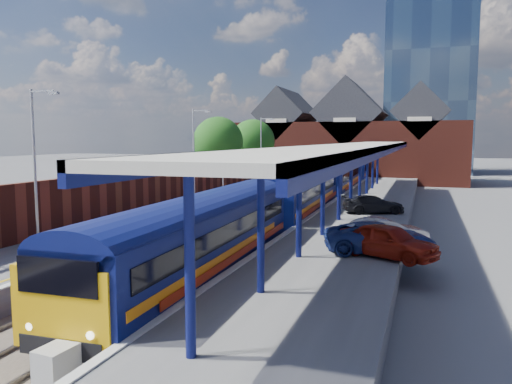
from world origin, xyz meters
TOP-DOWN VIEW (x-y plane):
  - ground at (0.00, 30.00)m, footprint 240.00×240.00m
  - ballast_bed at (0.00, 20.00)m, footprint 6.00×76.00m
  - rails at (0.00, 20.00)m, footprint 4.51×76.00m
  - left_platform at (-5.50, 20.00)m, footprint 5.00×76.00m
  - right_platform at (6.00, 20.00)m, footprint 6.00×76.00m
  - coping_left at (-3.15, 20.00)m, footprint 0.30×76.00m
  - coping_right at (3.15, 20.00)m, footprint 0.30×76.00m
  - yellow_line at (-3.75, 20.00)m, footprint 0.14×76.00m
  - train at (1.49, 30.73)m, footprint 3.19×65.96m
  - canopy at (5.48, 21.95)m, footprint 4.50×52.00m
  - lamp_post_b at (-6.36, 6.00)m, footprint 1.48×0.18m
  - lamp_post_c at (-6.36, 22.00)m, footprint 1.48×0.18m
  - lamp_post_d at (-6.36, 38.00)m, footprint 1.48×0.18m
  - platform_sign at (-5.00, 24.00)m, footprint 0.55×0.08m
  - brick_wall at (-8.10, 13.54)m, footprint 0.35×50.00m
  - station_building at (0.00, 58.00)m, footprint 30.00×12.12m
  - glass_tower at (10.00, 80.00)m, footprint 14.20×14.20m
  - tree_near at (-10.35, 35.91)m, footprint 5.20×5.20m
  - tree_far at (-9.35, 43.91)m, footprint 5.20×5.20m
  - parked_car_red at (8.50, 9.06)m, footprint 4.43×3.31m
  - parked_car_silver at (8.19, 11.28)m, footprint 4.09×2.86m
  - parked_car_dark at (6.71, 21.42)m, footprint 4.30×2.98m
  - parked_car_blue at (8.06, 9.93)m, footprint 5.12×3.46m
  - relay_cabinet at (1.76, -2.54)m, footprint 0.78×0.96m

SIDE VIEW (x-z plane):
  - ground at x=0.00m, z-range 0.00..0.00m
  - ballast_bed at x=0.00m, z-range 0.00..0.06m
  - rails at x=0.00m, z-range 0.05..0.19m
  - left_platform at x=-5.50m, z-range 0.00..1.00m
  - right_platform at x=6.00m, z-range 0.00..1.00m
  - relay_cabinet at x=1.76m, z-range 0.00..1.00m
  - yellow_line at x=-3.75m, z-range 1.00..1.01m
  - coping_left at x=-3.15m, z-range 1.00..1.05m
  - coping_right at x=3.15m, z-range 1.00..1.05m
  - parked_car_dark at x=6.71m, z-range 1.00..2.16m
  - parked_car_silver at x=8.19m, z-range 1.00..2.28m
  - parked_car_blue at x=8.06m, z-range 1.00..2.30m
  - parked_car_red at x=8.50m, z-range 1.00..2.40m
  - train at x=1.49m, z-range 0.40..3.85m
  - brick_wall at x=-8.10m, z-range 0.52..4.38m
  - platform_sign at x=-5.00m, z-range 1.44..3.94m
  - lamp_post_b at x=-6.36m, z-range 1.49..8.49m
  - lamp_post_c at x=-6.36m, z-range 1.49..8.49m
  - lamp_post_d at x=-6.36m, z-range 1.49..8.49m
  - canopy at x=5.48m, z-range 3.01..7.49m
  - tree_near at x=-10.35m, z-range 1.30..9.40m
  - tree_far at x=-9.35m, z-range 1.30..9.40m
  - station_building at x=0.00m, z-range -1.44..12.34m
  - glass_tower at x=10.00m, z-range 0.05..40.35m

